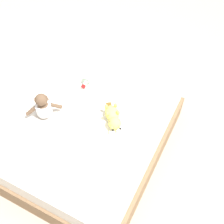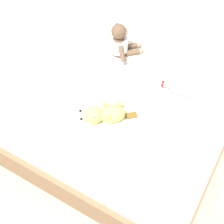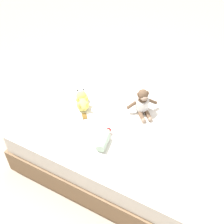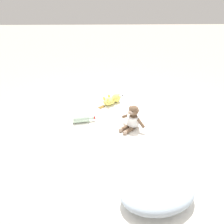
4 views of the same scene
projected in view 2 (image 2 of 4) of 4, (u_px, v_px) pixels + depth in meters
The scene contains 5 objects.
ground_plane at pixel (139, 93), 2.57m from camera, with size 16.00×16.00×0.00m, color #B7A893.
bed at pixel (140, 73), 2.39m from camera, with size 1.46×2.04×0.45m.
plush_monkey at pixel (120, 42), 2.11m from camera, with size 0.26×0.26×0.24m.
plush_yellow_creature at pixel (104, 114), 1.84m from camera, with size 0.29×0.25×0.10m.
glass_bottle at pixel (184, 89), 1.96m from camera, with size 0.23×0.10×0.07m.
Camera 2 is at (0.64, -1.52, 1.99)m, focal length 52.89 mm.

